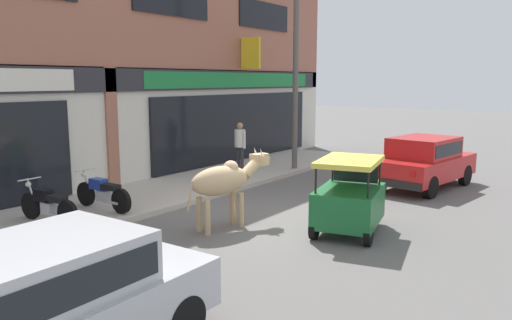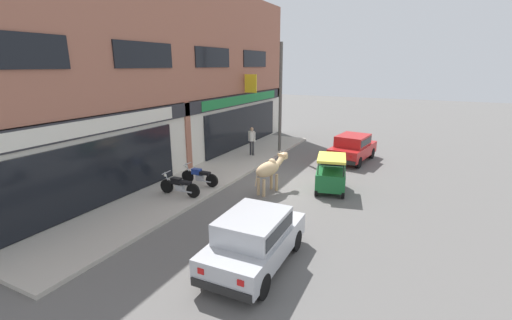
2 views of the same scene
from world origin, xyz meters
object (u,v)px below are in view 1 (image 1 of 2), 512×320
motorcycle_0 (48,205)px  motorcycle_1 (103,193)px  car_1 (51,299)px  pedestrian (240,142)px  utility_pole (296,74)px  cow (224,181)px  car_0 (424,160)px  auto_rickshaw (350,200)px

motorcycle_0 → motorcycle_1: same height
car_1 → pedestrian: pedestrian is taller
motorcycle_0 → utility_pole: utility_pole is taller
car_1 → motorcycle_0: bearing=58.7°
motorcycle_1 → pedestrian: size_ratio=1.13×
motorcycle_0 → motorcycle_1: (1.35, 0.02, 0.00)m
motorcycle_1 → cow: bearing=-74.1°
pedestrian → motorcycle_1: bearing=-177.0°
utility_pole → car_1: bearing=-160.5°
car_0 → auto_rickshaw: bearing=-178.8°
cow → motorcycle_0: (-2.18, 2.88, -0.49)m
car_1 → motorcycle_1: 6.38m
auto_rickshaw → pedestrian: pedestrian is taller
utility_pole → cow: bearing=-161.1°
car_1 → motorcycle_0: size_ratio=2.01×
auto_rickshaw → motorcycle_1: (-2.10, 5.12, -0.14)m
motorcycle_0 → pedestrian: (6.85, 0.30, 0.60)m
cow → pedestrian: (4.67, 3.18, 0.11)m
pedestrian → utility_pole: (1.67, -1.01, 2.12)m
auto_rickshaw → car_0: bearing=1.2°
cow → car_1: (-5.07, -1.86, -0.19)m
motorcycle_1 → car_1: bearing=-131.7°
motorcycle_0 → pedestrian: 6.88m
auto_rickshaw → utility_pole: size_ratio=0.34×
cow → auto_rickshaw: (1.27, -2.22, -0.35)m
car_0 → auto_rickshaw: (-5.09, -0.11, -0.15)m
car_1 → utility_pole: size_ratio=0.59×
motorcycle_1 → utility_pole: utility_pole is taller
motorcycle_1 → auto_rickshaw: bearing=-67.7°
auto_rickshaw → motorcycle_1: auto_rickshaw is taller
motorcycle_0 → auto_rickshaw: bearing=-55.9°
pedestrian → utility_pole: utility_pole is taller
cow → motorcycle_0: 3.65m
car_0 → motorcycle_1: (-7.19, 5.01, -0.30)m
cow → motorcycle_0: bearing=127.1°
cow → car_1: 5.40m
cow → utility_pole: size_ratio=0.34×
motorcycle_0 → motorcycle_1: bearing=0.6°
auto_rickshaw → motorcycle_0: auto_rickshaw is taller
utility_pole → motorcycle_0: bearing=175.2°
cow → pedestrian: size_ratio=1.33×
cow → car_0: bearing=-18.4°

